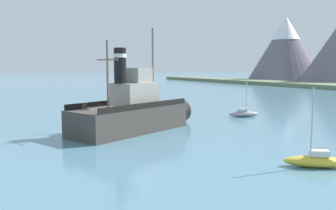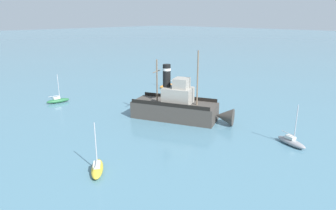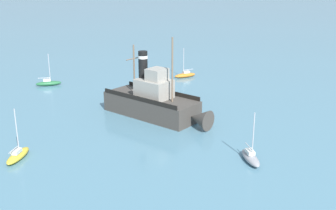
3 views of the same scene
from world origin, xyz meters
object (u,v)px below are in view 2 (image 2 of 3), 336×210
Objects in this scene: sailboat_yellow at (97,168)px; sailboat_orange at (167,85)px; old_tugboat at (179,107)px; sailboat_green at (58,100)px; sailboat_grey at (291,142)px.

sailboat_yellow and sailboat_orange have the same top height.
sailboat_green is (8.19, -20.38, -1.40)m from old_tugboat.
sailboat_green is at bearing -14.15° from sailboat_orange.
sailboat_yellow is (16.74, 4.82, -1.40)m from old_tugboat.
sailboat_orange is (-12.95, -15.05, -1.40)m from old_tugboat.
old_tugboat is 15.66m from sailboat_grey.
old_tugboat is 2.98× the size of sailboat_green.
old_tugboat is 22.01m from sailboat_green.
sailboat_orange is at bearing -130.72° from old_tugboat.
sailboat_yellow is 35.73m from sailboat_orange.
sailboat_grey is (-10.51, 35.81, 0.00)m from sailboat_green.
sailboat_yellow is at bearing 33.79° from sailboat_orange.
sailboat_grey is at bearing 106.36° from sailboat_green.
sailboat_green is 1.00× the size of sailboat_orange.
sailboat_yellow is at bearing 71.27° from sailboat_green.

